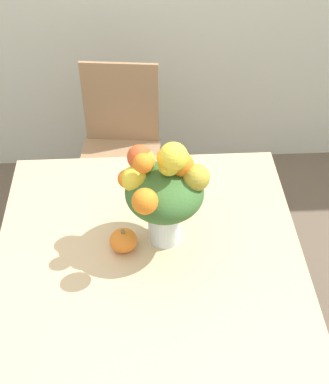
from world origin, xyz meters
TOP-DOWN VIEW (x-y plane):
  - ground_plane at (0.00, 0.00)m, footprint 12.00×12.00m
  - dining_table at (0.00, 0.00)m, footprint 1.14×1.18m
  - flower_vase at (0.06, 0.09)m, footprint 0.32×0.32m
  - pumpkin at (-0.09, 0.05)m, footprint 0.10×0.10m
  - dining_chair_near_window at (-0.13, 0.97)m, footprint 0.46×0.46m

SIDE VIEW (x-z plane):
  - ground_plane at x=0.00m, z-range 0.00..0.00m
  - dining_chair_near_window at x=-0.13m, z-range 0.02..0.96m
  - dining_table at x=0.00m, z-range 0.28..1.04m
  - pumpkin at x=-0.09m, z-range 0.75..0.84m
  - flower_vase at x=0.06m, z-range 0.77..1.23m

